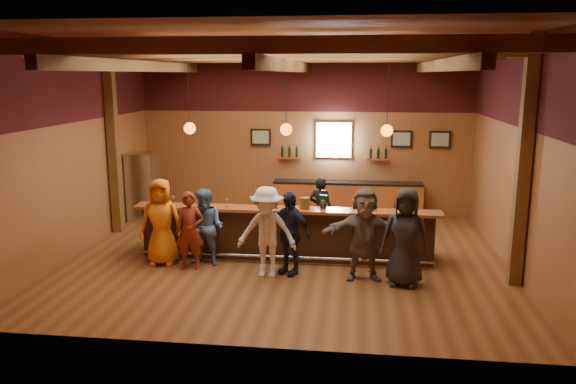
# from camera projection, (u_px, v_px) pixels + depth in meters

# --- Properties ---
(room) EXTENTS (9.04, 9.00, 4.52)m
(room) POSITION_uv_depth(u_px,v_px,m) (287.00, 104.00, 11.23)
(room) COLOR brown
(room) RESTS_ON ground
(bar_counter) EXTENTS (6.30, 1.07, 1.11)m
(bar_counter) POSITION_uv_depth(u_px,v_px,m) (288.00, 232.00, 11.88)
(bar_counter) COLOR black
(bar_counter) RESTS_ON ground
(back_bar_cabinet) EXTENTS (4.00, 0.52, 0.95)m
(back_bar_cabinet) POSITION_uv_depth(u_px,v_px,m) (347.00, 199.00, 15.21)
(back_bar_cabinet) COLOR #93411A
(back_bar_cabinet) RESTS_ON ground
(window) EXTENTS (0.95, 0.09, 0.95)m
(window) POSITION_uv_depth(u_px,v_px,m) (334.00, 140.00, 15.15)
(window) COLOR silver
(window) RESTS_ON room
(framed_pictures) EXTENTS (5.35, 0.05, 0.45)m
(framed_pictures) POSITION_uv_depth(u_px,v_px,m) (366.00, 139.00, 15.03)
(framed_pictures) COLOR black
(framed_pictures) RESTS_ON room
(wine_shelves) EXTENTS (3.00, 0.18, 0.30)m
(wine_shelves) POSITION_uv_depth(u_px,v_px,m) (333.00, 156.00, 15.18)
(wine_shelves) COLOR #93411A
(wine_shelves) RESTS_ON room
(pendant_lights) EXTENTS (4.24, 0.24, 1.37)m
(pendant_lights) POSITION_uv_depth(u_px,v_px,m) (286.00, 129.00, 11.28)
(pendant_lights) COLOR black
(pendant_lights) RESTS_ON room
(stainless_fridge) EXTENTS (0.70, 0.70, 1.80)m
(stainless_fridge) POSITION_uv_depth(u_px,v_px,m) (143.00, 187.00, 14.67)
(stainless_fridge) COLOR silver
(stainless_fridge) RESTS_ON ground
(customer_orange) EXTENTS (0.90, 0.63, 1.76)m
(customer_orange) POSITION_uv_depth(u_px,v_px,m) (161.00, 222.00, 11.28)
(customer_orange) COLOR orange
(customer_orange) RESTS_ON ground
(customer_redvest) EXTENTS (0.59, 0.41, 1.55)m
(customer_redvest) POSITION_uv_depth(u_px,v_px,m) (190.00, 231.00, 11.03)
(customer_redvest) COLOR maroon
(customer_redvest) RESTS_ON ground
(customer_denim) EXTENTS (0.88, 0.75, 1.56)m
(customer_denim) POSITION_uv_depth(u_px,v_px,m) (206.00, 228.00, 11.23)
(customer_denim) COLOR #5780AF
(customer_denim) RESTS_ON ground
(customer_white) EXTENTS (1.15, 0.69, 1.75)m
(customer_white) POSITION_uv_depth(u_px,v_px,m) (267.00, 232.00, 10.57)
(customer_white) COLOR silver
(customer_white) RESTS_ON ground
(customer_navy) EXTENTS (1.03, 0.81, 1.63)m
(customer_navy) POSITION_uv_depth(u_px,v_px,m) (289.00, 233.00, 10.73)
(customer_navy) COLOR #1B1E37
(customer_navy) RESTS_ON ground
(customer_brown) EXTENTS (1.67, 0.69, 1.75)m
(customer_brown) POSITION_uv_depth(u_px,v_px,m) (364.00, 234.00, 10.43)
(customer_brown) COLOR #655850
(customer_brown) RESTS_ON ground
(customer_dark) EXTENTS (0.97, 0.72, 1.81)m
(customer_dark) POSITION_uv_depth(u_px,v_px,m) (405.00, 237.00, 10.13)
(customer_dark) COLOR black
(customer_dark) RESTS_ON ground
(bartender) EXTENTS (0.61, 0.48, 1.50)m
(bartender) POSITION_uv_depth(u_px,v_px,m) (321.00, 209.00, 12.90)
(bartender) COLOR black
(bartender) RESTS_ON ground
(ice_bucket) EXTENTS (0.21, 0.21, 0.23)m
(ice_bucket) POSITION_uv_depth(u_px,v_px,m) (305.00, 203.00, 11.39)
(ice_bucket) COLOR brown
(ice_bucket) RESTS_ON bar_counter
(bottle_a) EXTENTS (0.08, 0.08, 0.37)m
(bottle_a) POSITION_uv_depth(u_px,v_px,m) (322.00, 201.00, 11.44)
(bottle_a) COLOR black
(bottle_a) RESTS_ON bar_counter
(bottle_b) EXTENTS (0.08, 0.08, 0.36)m
(bottle_b) POSITION_uv_depth(u_px,v_px,m) (325.00, 201.00, 11.45)
(bottle_b) COLOR black
(bottle_b) RESTS_ON bar_counter
(glass_a) EXTENTS (0.08, 0.08, 0.19)m
(glass_a) POSITION_uv_depth(u_px,v_px,m) (173.00, 198.00, 11.76)
(glass_a) COLOR silver
(glass_a) RESTS_ON bar_counter
(glass_b) EXTENTS (0.08, 0.08, 0.19)m
(glass_b) POSITION_uv_depth(u_px,v_px,m) (199.00, 200.00, 11.55)
(glass_b) COLOR silver
(glass_b) RESTS_ON bar_counter
(glass_c) EXTENTS (0.08, 0.08, 0.17)m
(glass_c) POSITION_uv_depth(u_px,v_px,m) (208.00, 200.00, 11.61)
(glass_c) COLOR silver
(glass_c) RESTS_ON bar_counter
(glass_d) EXTENTS (0.08, 0.08, 0.17)m
(glass_d) POSITION_uv_depth(u_px,v_px,m) (227.00, 201.00, 11.56)
(glass_d) COLOR silver
(glass_d) RESTS_ON bar_counter
(glass_e) EXTENTS (0.08, 0.08, 0.19)m
(glass_e) POSITION_uv_depth(u_px,v_px,m) (277.00, 202.00, 11.41)
(glass_e) COLOR silver
(glass_e) RESTS_ON bar_counter
(glass_f) EXTENTS (0.09, 0.09, 0.20)m
(glass_f) POSITION_uv_depth(u_px,v_px,m) (323.00, 202.00, 11.33)
(glass_f) COLOR silver
(glass_f) RESTS_ON bar_counter
(glass_g) EXTENTS (0.07, 0.07, 0.16)m
(glass_g) POSITION_uv_depth(u_px,v_px,m) (359.00, 205.00, 11.21)
(glass_g) COLOR silver
(glass_g) RESTS_ON bar_counter
(glass_h) EXTENTS (0.09, 0.09, 0.20)m
(glass_h) POSITION_uv_depth(u_px,v_px,m) (375.00, 204.00, 11.20)
(glass_h) COLOR silver
(glass_h) RESTS_ON bar_counter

